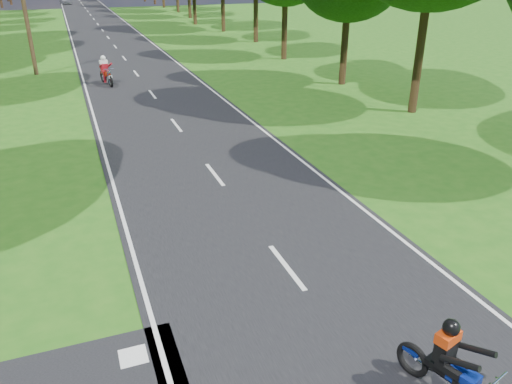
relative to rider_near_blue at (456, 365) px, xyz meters
name	(u,v)px	position (x,y,z in m)	size (l,w,h in m)	color
ground	(327,319)	(-0.89, 2.54, -0.78)	(160.00, 160.00, 0.00)	#215713
main_road	(102,30)	(-0.89, 52.54, -0.77)	(7.00, 140.00, 0.02)	black
road_markings	(103,32)	(-1.02, 50.66, -0.75)	(7.40, 140.00, 0.01)	silver
telegraph_pole	(24,7)	(-6.89, 30.54, 3.29)	(1.20, 0.26, 8.00)	#382616
rider_near_blue	(456,365)	(0.00, 0.00, 0.00)	(0.61, 1.82, 1.51)	navy
rider_far_red	(105,70)	(-2.95, 25.86, 0.07)	(0.66, 1.97, 1.65)	#9B1F0B
distant_car	(65,0)	(-3.49, 92.21, -0.14)	(1.47, 3.64, 1.24)	silver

